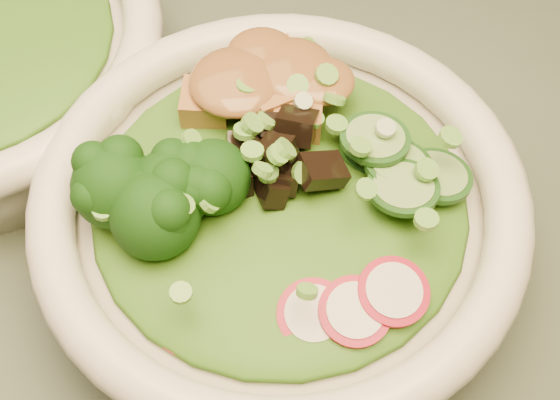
{
  "coord_description": "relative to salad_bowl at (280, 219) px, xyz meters",
  "views": [
    {
      "loc": [
        -0.25,
        -0.15,
        1.2
      ],
      "look_at": [
        -0.23,
        0.1,
        0.81
      ],
      "focal_mm": 50.0,
      "sensor_mm": 36.0,
      "label": 1
    }
  ],
  "objects": [
    {
      "name": "broccoli_florets",
      "position": [
        -0.07,
        -0.01,
        0.04
      ],
      "size": [
        0.1,
        0.09,
        0.05
      ],
      "primitive_type": null,
      "rotation": [
        0.0,
        0.0,
        -0.15
      ],
      "color": "black",
      "rests_on": "salad_bowl"
    },
    {
      "name": "tofu_cubes",
      "position": [
        -0.0,
        0.07,
        0.04
      ],
      "size": [
        0.11,
        0.08,
        0.04
      ],
      "primitive_type": null,
      "rotation": [
        0.0,
        0.0,
        -0.15
      ],
      "color": "#9B6433",
      "rests_on": "salad_bowl"
    },
    {
      "name": "cucumber_slices",
      "position": [
        0.07,
        0.01,
        0.04
      ],
      "size": [
        0.09,
        0.09,
        0.04
      ],
      "primitive_type": null,
      "rotation": [
        0.0,
        0.0,
        -0.15
      ],
      "color": "#8FB766",
      "rests_on": "salad_bowl"
    },
    {
      "name": "scallion_garnish",
      "position": [
        0.0,
        0.0,
        0.05
      ],
      "size": [
        0.21,
        0.21,
        0.03
      ],
      "primitive_type": null,
      "color": "#62A73A",
      "rests_on": "salad_bowl"
    },
    {
      "name": "radish_slices",
      "position": [
        0.01,
        -0.07,
        0.03
      ],
      "size": [
        0.12,
        0.06,
        0.02
      ],
      "primitive_type": null,
      "rotation": [
        0.0,
        0.0,
        -0.15
      ],
      "color": "maroon",
      "rests_on": "salad_bowl"
    },
    {
      "name": "mushroom_heap",
      "position": [
        -0.0,
        0.01,
        0.04
      ],
      "size": [
        0.09,
        0.09,
        0.04
      ],
      "primitive_type": null,
      "rotation": [
        0.0,
        0.0,
        -0.15
      ],
      "color": "black",
      "rests_on": "salad_bowl"
    },
    {
      "name": "peanut_sauce",
      "position": [
        -0.0,
        0.07,
        0.05
      ],
      "size": [
        0.08,
        0.06,
        0.02
      ],
      "primitive_type": "ellipsoid",
      "color": "brown",
      "rests_on": "tofu_cubes"
    },
    {
      "name": "salad_bowl",
      "position": [
        0.0,
        0.0,
        0.0
      ],
      "size": [
        0.29,
        0.29,
        0.08
      ],
      "rotation": [
        0.0,
        0.0,
        -0.15
      ],
      "color": "silver",
      "rests_on": "dining_table"
    },
    {
      "name": "lettuce_bed",
      "position": [
        0.0,
        0.0,
        0.02
      ],
      "size": [
        0.22,
        0.22,
        0.03
      ],
      "primitive_type": "ellipsoid",
      "color": "#255912",
      "rests_on": "salad_bowl"
    }
  ]
}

